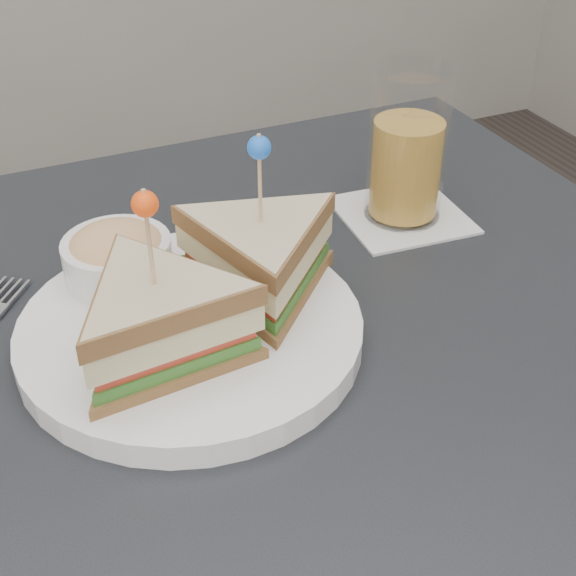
{
  "coord_description": "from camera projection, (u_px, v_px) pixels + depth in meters",
  "views": [
    {
      "loc": [
        -0.19,
        -0.45,
        1.15
      ],
      "look_at": [
        0.01,
        0.01,
        0.8
      ],
      "focal_mm": 50.0,
      "sensor_mm": 36.0,
      "label": 1
    }
  ],
  "objects": [
    {
      "name": "plate_meal",
      "position": [
        198.0,
        294.0,
        0.62
      ],
      "size": [
        0.36,
        0.36,
        0.16
      ],
      "rotation": [
        0.0,
        0.0,
        -0.43
      ],
      "color": "white",
      "rests_on": "table"
    },
    {
      "name": "drink_set",
      "position": [
        407.0,
        155.0,
        0.76
      ],
      "size": [
        0.13,
        0.13,
        0.15
      ],
      "rotation": [
        0.0,
        0.0,
        -0.07
      ],
      "color": "white",
      "rests_on": "table"
    },
    {
      "name": "table",
      "position": [
        282.0,
        420.0,
        0.67
      ],
      "size": [
        0.8,
        0.8,
        0.75
      ],
      "color": "black",
      "rests_on": "ground"
    }
  ]
}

